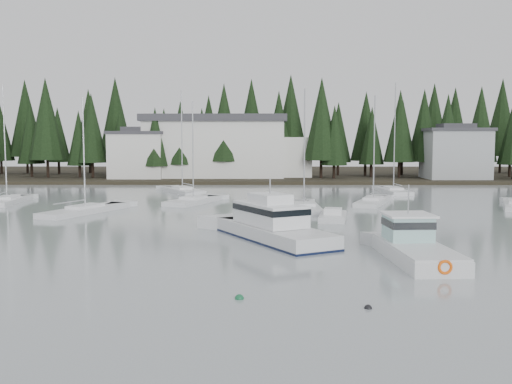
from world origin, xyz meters
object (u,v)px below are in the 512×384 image
(sailboat_2, at_px, (85,212))
(sailboat_5, at_px, (7,202))
(sailboat_8, at_px, (182,192))
(harbor_inn, at_px, (226,147))
(sailboat_7, at_px, (193,202))
(house_east_a, at_px, (455,153))
(runabout_1, at_px, (333,218))
(sailboat_4, at_px, (304,209))
(house_west, at_px, (138,154))
(cabin_cruiser_center, at_px, (273,229))
(sailboat_11, at_px, (393,192))
(sailboat_1, at_px, (373,203))
(lobster_boat_teal, at_px, (414,249))

(sailboat_2, xyz_separation_m, sailboat_5, (-11.30, 8.49, 0.02))
(sailboat_8, bearing_deg, harbor_inn, -37.61)
(sailboat_2, xyz_separation_m, sailboat_7, (9.35, 8.66, 0.01))
(house_east_a, relative_size, sailboat_5, 0.79)
(harbor_inn, bearing_deg, runabout_1, -76.62)
(sailboat_4, distance_m, sailboat_5, 32.96)
(house_west, height_order, cabin_cruiser_center, house_west)
(sailboat_4, bearing_deg, sailboat_11, -36.49)
(sailboat_7, bearing_deg, house_east_a, -28.21)
(sailboat_1, distance_m, sailboat_4, 9.78)
(sailboat_1, relative_size, sailboat_8, 0.88)
(cabin_cruiser_center, relative_size, sailboat_2, 1.03)
(house_west, relative_size, lobster_boat_teal, 1.08)
(house_west, relative_size, cabin_cruiser_center, 0.81)
(lobster_boat_teal, relative_size, sailboat_2, 0.77)
(sailboat_4, relative_size, sailboat_5, 0.93)
(sailboat_5, distance_m, sailboat_8, 22.11)
(sailboat_1, bearing_deg, harbor_inn, 46.77)
(sailboat_7, bearing_deg, runabout_1, -112.75)
(house_west, height_order, sailboat_11, sailboat_11)
(sailboat_7, bearing_deg, sailboat_1, -69.98)
(cabin_cruiser_center, xyz_separation_m, sailboat_7, (-8.27, 23.39, -0.68))
(sailboat_5, height_order, sailboat_11, sailboat_11)
(harbor_inn, xyz_separation_m, lobster_boat_teal, (14.94, -68.40, -5.20))
(harbor_inn, height_order, sailboat_8, sailboat_8)
(sailboat_2, bearing_deg, sailboat_7, -25.52)
(sailboat_4, bearing_deg, runabout_1, -166.20)
(house_west, distance_m, house_east_a, 54.01)
(cabin_cruiser_center, bearing_deg, sailboat_5, 22.74)
(lobster_boat_teal, distance_m, sailboat_7, 34.18)
(harbor_inn, distance_m, runabout_1, 53.57)
(sailboat_7, relative_size, runabout_1, 2.14)
(sailboat_8, bearing_deg, runabout_1, -175.45)
(house_east_a, height_order, sailboat_5, sailboat_5)
(house_west, xyz_separation_m, harbor_inn, (15.04, 3.34, 1.12))
(sailboat_1, xyz_separation_m, sailboat_2, (-29.12, -8.10, -0.01))
(sailboat_5, relative_size, sailboat_8, 0.96)
(sailboat_8, xyz_separation_m, sailboat_11, (28.10, -0.46, 0.02))
(sailboat_2, distance_m, sailboat_8, 22.74)
(sailboat_4, bearing_deg, cabin_cruiser_center, 167.18)
(house_east_a, relative_size, cabin_cruiser_center, 0.90)
(sailboat_8, relative_size, sailboat_11, 0.94)
(harbor_inn, height_order, runabout_1, harbor_inn)
(sailboat_5, height_order, sailboat_8, sailboat_8)
(sailboat_2, relative_size, sailboat_5, 0.85)
(harbor_inn, relative_size, runabout_1, 5.38)
(harbor_inn, height_order, lobster_boat_teal, harbor_inn)
(lobster_boat_teal, height_order, sailboat_4, sailboat_4)
(sailboat_8, height_order, runabout_1, sailboat_8)
(house_west, bearing_deg, harbor_inn, 12.52)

